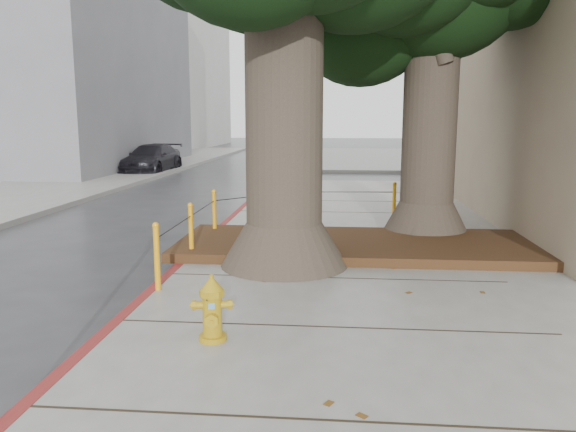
% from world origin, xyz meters
% --- Properties ---
extents(ground, '(140.00, 140.00, 0.00)m').
position_xyz_m(ground, '(0.00, 0.00, 0.00)').
color(ground, '#28282B').
rests_on(ground, ground).
extents(sidewalk_far, '(16.00, 20.00, 0.15)m').
position_xyz_m(sidewalk_far, '(6.00, 30.00, 0.07)').
color(sidewalk_far, slate).
rests_on(sidewalk_far, ground).
extents(curb_red, '(0.14, 26.00, 0.16)m').
position_xyz_m(curb_red, '(-2.00, 2.50, 0.07)').
color(curb_red, maroon).
rests_on(curb_red, ground).
extents(planter_bed, '(6.40, 2.60, 0.16)m').
position_xyz_m(planter_bed, '(0.90, 3.90, 0.23)').
color(planter_bed, black).
rests_on(planter_bed, sidewalk_main).
extents(building_far_grey, '(12.00, 16.00, 12.00)m').
position_xyz_m(building_far_grey, '(-15.00, 22.00, 6.00)').
color(building_far_grey, slate).
rests_on(building_far_grey, ground).
extents(building_far_white, '(12.00, 18.00, 15.00)m').
position_xyz_m(building_far_white, '(-17.00, 45.00, 7.50)').
color(building_far_white, silver).
rests_on(building_far_white, ground).
extents(bollard_ring, '(3.79, 5.39, 0.95)m').
position_xyz_m(bollard_ring, '(-0.87, 4.38, 0.66)').
color(bollard_ring, '#FDA20E').
rests_on(bollard_ring, sidewalk_main).
extents(fire_hydrant, '(0.38, 0.36, 0.71)m').
position_xyz_m(fire_hydrant, '(-0.76, -0.49, 0.50)').
color(fire_hydrant, '#BF9513').
rests_on(fire_hydrant, sidewalk_main).
extents(car_silver, '(3.38, 1.54, 1.13)m').
position_xyz_m(car_silver, '(5.08, 19.86, 0.56)').
color(car_silver, '#A8A9AE').
rests_on(car_silver, ground).
extents(car_dark, '(2.04, 4.61, 1.32)m').
position_xyz_m(car_dark, '(-8.13, 19.47, 0.66)').
color(car_dark, black).
rests_on(car_dark, ground).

